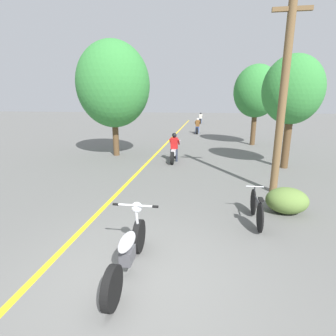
% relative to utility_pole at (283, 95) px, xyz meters
% --- Properties ---
extents(ground_plane, '(120.00, 120.00, 0.00)m').
position_rel_utility_pole_xyz_m(ground_plane, '(-3.37, -4.89, -3.11)').
color(ground_plane, '#60605E').
extents(lane_stripe_center, '(0.14, 48.00, 0.01)m').
position_rel_utility_pole_xyz_m(lane_stripe_center, '(-5.07, 7.14, -3.11)').
color(lane_stripe_center, yellow).
rests_on(lane_stripe_center, ground).
extents(utility_pole, '(1.10, 0.24, 6.04)m').
position_rel_utility_pole_xyz_m(utility_pole, '(0.00, 0.00, 0.00)').
color(utility_pole, brown).
rests_on(utility_pole, ground).
extents(roadside_tree_right_near, '(2.49, 2.24, 4.80)m').
position_rel_utility_pole_xyz_m(roadside_tree_right_near, '(1.22, 3.39, 0.23)').
color(roadside_tree_right_near, '#513A23').
rests_on(roadside_tree_right_near, ground).
extents(roadside_tree_right_far, '(2.92, 2.62, 5.18)m').
position_rel_utility_pole_xyz_m(roadside_tree_right_far, '(0.80, 9.63, 0.37)').
color(roadside_tree_right_far, '#513A23').
rests_on(roadside_tree_right_far, ground).
extents(roadside_tree_left, '(3.81, 3.43, 5.91)m').
position_rel_utility_pole_xyz_m(roadside_tree_left, '(-7.16, 4.91, 0.60)').
color(roadside_tree_left, '#513A23').
rests_on(roadside_tree_left, ground).
extents(roadside_bush, '(1.10, 0.88, 0.70)m').
position_rel_utility_pole_xyz_m(roadside_bush, '(-0.06, -1.72, -2.76)').
color(roadside_bush, '#5B7A38').
rests_on(roadside_bush, ground).
extents(motorcycle_foreground, '(0.87, 2.17, 1.08)m').
position_rel_utility_pole_xyz_m(motorcycle_foreground, '(-3.51, -4.81, -2.67)').
color(motorcycle_foreground, black).
rests_on(motorcycle_foreground, ground).
extents(motorcycle_rider_lead, '(0.50, 1.99, 1.41)m').
position_rel_utility_pole_xyz_m(motorcycle_rider_lead, '(-3.83, 3.95, -2.58)').
color(motorcycle_rider_lead, black).
rests_on(motorcycle_rider_lead, ground).
extents(motorcycle_rider_mid, '(0.50, 1.96, 1.37)m').
position_rel_utility_pole_xyz_m(motorcycle_rider_mid, '(-3.16, 15.42, -2.60)').
color(motorcycle_rider_mid, black).
rests_on(motorcycle_rider_mid, ground).
extents(motorcycle_rider_far, '(0.50, 1.95, 1.37)m').
position_rel_utility_pole_xyz_m(motorcycle_rider_far, '(-3.21, 26.06, -2.60)').
color(motorcycle_rider_far, black).
rests_on(motorcycle_rider_far, ground).
extents(bicycle_parked, '(0.44, 1.65, 0.81)m').
position_rel_utility_pole_xyz_m(bicycle_parked, '(-0.97, -2.44, -2.74)').
color(bicycle_parked, black).
rests_on(bicycle_parked, ground).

